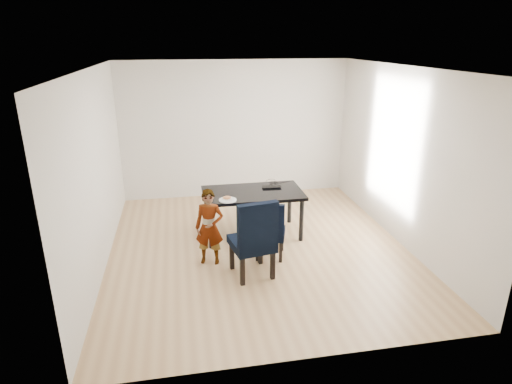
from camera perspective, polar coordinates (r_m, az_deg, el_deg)
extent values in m
cube|color=tan|center=(6.71, 0.31, -7.46)|extent=(4.50, 5.00, 0.01)
cube|color=white|center=(5.98, 0.36, 16.31)|extent=(4.50, 5.00, 0.01)
cube|color=silver|center=(8.61, -2.80, 8.26)|extent=(4.50, 0.01, 2.70)
cube|color=silver|center=(3.93, 7.18, -6.27)|extent=(4.50, 0.01, 2.70)
cube|color=silver|center=(6.21, -20.57, 2.45)|extent=(0.01, 5.00, 2.70)
cube|color=white|center=(6.98, 18.91, 4.45)|extent=(0.01, 5.00, 2.70)
cube|color=black|center=(7.00, -0.44, -2.84)|extent=(1.60, 0.90, 0.75)
cube|color=black|center=(5.76, -0.57, -5.97)|extent=(0.63, 0.65, 1.13)
cube|color=black|center=(6.29, 1.91, -4.85)|extent=(0.54, 0.55, 0.89)
imported|color=#CF4711|center=(6.10, -6.23, -4.68)|extent=(0.46, 0.36, 1.11)
cylinder|color=silver|center=(6.50, -3.80, -1.06)|extent=(0.32, 0.32, 0.01)
ellipsoid|color=#C27845|center=(6.50, -3.91, -0.75)|extent=(0.15, 0.11, 0.05)
imported|color=black|center=(7.08, 2.04, 0.77)|extent=(0.32, 0.22, 0.02)
torus|color=black|center=(7.27, 2.40, 1.19)|extent=(0.19, 0.19, 0.01)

